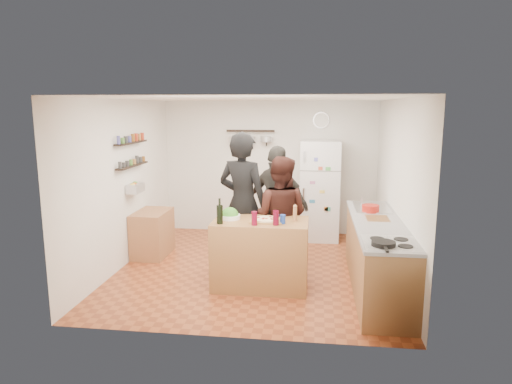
# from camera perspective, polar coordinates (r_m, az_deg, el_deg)

# --- Properties ---
(room_shell) EXTENTS (4.20, 4.20, 4.20)m
(room_shell) POSITION_cam_1_polar(r_m,az_deg,el_deg) (6.99, 0.30, 1.23)
(room_shell) COLOR brown
(room_shell) RESTS_ON ground
(prep_island) EXTENTS (1.25, 0.72, 0.91)m
(prep_island) POSITION_cam_1_polar(r_m,az_deg,el_deg) (6.14, 0.56, -7.73)
(prep_island) COLOR olive
(prep_island) RESTS_ON floor
(pizza_board) EXTENTS (0.42, 0.34, 0.02)m
(pizza_board) POSITION_cam_1_polar(r_m,az_deg,el_deg) (5.99, 1.31, -3.58)
(pizza_board) COLOR olive
(pizza_board) RESTS_ON prep_island
(pizza) EXTENTS (0.34, 0.34, 0.02)m
(pizza) POSITION_cam_1_polar(r_m,az_deg,el_deg) (5.98, 1.31, -3.41)
(pizza) COLOR beige
(pizza) RESTS_ON pizza_board
(salad_bowl) EXTENTS (0.28, 0.28, 0.06)m
(salad_bowl) POSITION_cam_1_polar(r_m,az_deg,el_deg) (6.12, -3.29, -3.11)
(salad_bowl) COLOR white
(salad_bowl) RESTS_ON prep_island
(wine_bottle) EXTENTS (0.08, 0.08, 0.24)m
(wine_bottle) POSITION_cam_1_polar(r_m,az_deg,el_deg) (5.86, -4.55, -2.82)
(wine_bottle) COLOR black
(wine_bottle) RESTS_ON prep_island
(wine_glass_near) EXTENTS (0.07, 0.07, 0.18)m
(wine_glass_near) POSITION_cam_1_polar(r_m,az_deg,el_deg) (5.77, -0.20, -3.31)
(wine_glass_near) COLOR #5D081E
(wine_glass_near) RESTS_ON prep_island
(wine_glass_far) EXTENTS (0.08, 0.08, 0.19)m
(wine_glass_far) POSITION_cam_1_polar(r_m,az_deg,el_deg) (5.78, 2.51, -3.25)
(wine_glass_far) COLOR #500619
(wine_glass_far) RESTS_ON prep_island
(pepper_mill) EXTENTS (0.05, 0.05, 0.17)m
(pepper_mill) POSITION_cam_1_polar(r_m,az_deg,el_deg) (6.01, 4.90, -2.82)
(pepper_mill) COLOR #A26E44
(pepper_mill) RESTS_ON prep_island
(salt_canister) EXTENTS (0.07, 0.07, 0.12)m
(salt_canister) POSITION_cam_1_polar(r_m,az_deg,el_deg) (5.86, 3.35, -3.42)
(salt_canister) COLOR navy
(salt_canister) RESTS_ON prep_island
(person_left) EXTENTS (0.87, 0.71, 2.05)m
(person_left) POSITION_cam_1_polar(r_m,az_deg,el_deg) (6.53, -1.66, -1.44)
(person_left) COLOR black
(person_left) RESTS_ON floor
(person_center) EXTENTS (0.94, 0.80, 1.71)m
(person_center) POSITION_cam_1_polar(r_m,az_deg,el_deg) (6.50, 2.97, -3.04)
(person_center) COLOR black
(person_center) RESTS_ON floor
(person_back) EXTENTS (1.14, 0.88, 1.81)m
(person_back) POSITION_cam_1_polar(r_m,az_deg,el_deg) (7.08, 2.67, -1.50)
(person_back) COLOR #282623
(person_back) RESTS_ON floor
(counter_run) EXTENTS (0.63, 2.63, 0.90)m
(counter_run) POSITION_cam_1_polar(r_m,az_deg,el_deg) (6.27, 14.94, -7.75)
(counter_run) COLOR #9E7042
(counter_run) RESTS_ON floor
(stove_top) EXTENTS (0.60, 0.62, 0.02)m
(stove_top) POSITION_cam_1_polar(r_m,az_deg,el_deg) (5.24, 16.51, -6.19)
(stove_top) COLOR white
(stove_top) RESTS_ON counter_run
(skillet) EXTENTS (0.26, 0.26, 0.05)m
(skillet) POSITION_cam_1_polar(r_m,az_deg,el_deg) (5.09, 15.64, -6.23)
(skillet) COLOR black
(skillet) RESTS_ON stove_top
(sink) EXTENTS (0.50, 0.80, 0.03)m
(sink) POSITION_cam_1_polar(r_m,az_deg,el_deg) (6.97, 14.23, -1.93)
(sink) COLOR silver
(sink) RESTS_ON counter_run
(cutting_board) EXTENTS (0.30, 0.40, 0.02)m
(cutting_board) POSITION_cam_1_polar(r_m,az_deg,el_deg) (6.32, 14.93, -3.28)
(cutting_board) COLOR olive
(cutting_board) RESTS_ON counter_run
(red_bowl) EXTENTS (0.24, 0.24, 0.10)m
(red_bowl) POSITION_cam_1_polar(r_m,az_deg,el_deg) (6.66, 14.12, -2.01)
(red_bowl) COLOR #AA1C13
(red_bowl) RESTS_ON counter_run
(fridge) EXTENTS (0.70, 0.68, 1.80)m
(fridge) POSITION_cam_1_polar(r_m,az_deg,el_deg) (8.34, 7.95, 0.21)
(fridge) COLOR white
(fridge) RESTS_ON floor
(wall_clock) EXTENTS (0.30, 0.03, 0.30)m
(wall_clock) POSITION_cam_1_polar(r_m,az_deg,el_deg) (8.54, 8.14, 8.88)
(wall_clock) COLOR silver
(wall_clock) RESTS_ON back_wall
(spice_shelf_lower) EXTENTS (0.12, 1.00, 0.02)m
(spice_shelf_lower) POSITION_cam_1_polar(r_m,az_deg,el_deg) (7.27, -15.19, 3.21)
(spice_shelf_lower) COLOR black
(spice_shelf_lower) RESTS_ON left_wall
(spice_shelf_upper) EXTENTS (0.12, 1.00, 0.02)m
(spice_shelf_upper) POSITION_cam_1_polar(r_m,az_deg,el_deg) (7.23, -15.32, 5.96)
(spice_shelf_upper) COLOR black
(spice_shelf_upper) RESTS_ON left_wall
(produce_basket) EXTENTS (0.18, 0.35, 0.14)m
(produce_basket) POSITION_cam_1_polar(r_m,az_deg,el_deg) (7.31, -14.84, 0.49)
(produce_basket) COLOR silver
(produce_basket) RESTS_ON left_wall
(side_table) EXTENTS (0.50, 0.80, 0.73)m
(side_table) POSITION_cam_1_polar(r_m,az_deg,el_deg) (7.63, -12.81, -5.05)
(side_table) COLOR #AA6F47
(side_table) RESTS_ON floor
(pot_rack) EXTENTS (0.90, 0.04, 0.04)m
(pot_rack) POSITION_cam_1_polar(r_m,az_deg,el_deg) (8.55, -0.70, 7.65)
(pot_rack) COLOR black
(pot_rack) RESTS_ON back_wall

